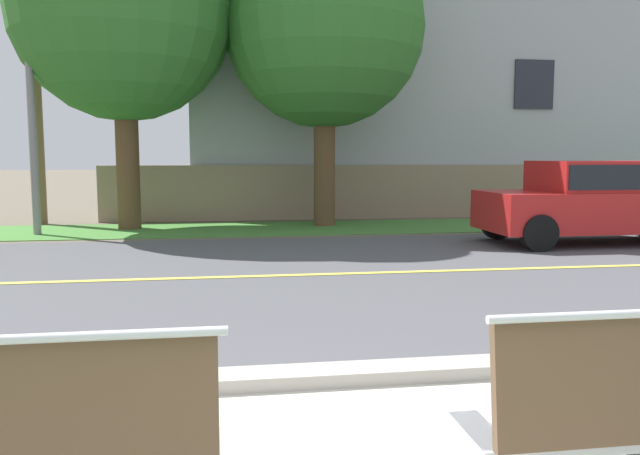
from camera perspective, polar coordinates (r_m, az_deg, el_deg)
name	(u,v)px	position (r m, az deg, el deg)	size (l,w,h in m)	color
ground_plane	(256,259)	(10.15, -5.73, -2.83)	(140.00, 140.00, 0.00)	#665B4C
curb_edge	(298,377)	(4.66, -1.95, -13.29)	(44.00, 0.30, 0.11)	#ADA89E
street_asphalt	(262,276)	(8.67, -5.20, -4.39)	(52.00, 8.00, 0.01)	#515156
road_centre_line	(262,276)	(8.67, -5.20, -4.35)	(48.00, 0.14, 0.01)	#E0CC4C
far_verge_grass	(246,229)	(14.30, -6.62, -0.12)	(48.00, 2.80, 0.02)	#478438
car_red_far	(599,198)	(12.95, 23.71, 2.46)	(4.30, 1.86, 1.54)	red
streetlamp	(31,38)	(14.71, -24.51, 15.19)	(0.24, 2.10, 7.01)	gray
shade_tree_left	(331,12)	(15.12, 1.03, 18.78)	(4.54, 4.54, 7.49)	brown
garden_wall	(357,192)	(16.70, 3.29, 3.23)	(13.00, 0.36, 1.40)	gray
house_across_street	(399,94)	(20.35, 7.10, 11.82)	(13.57, 6.91, 7.03)	#A3ADB2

